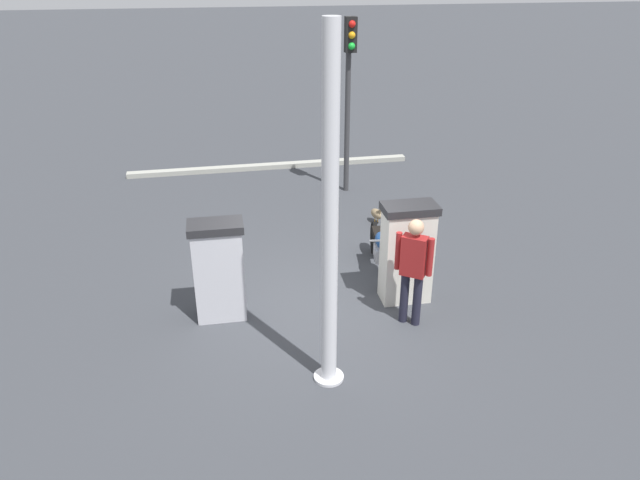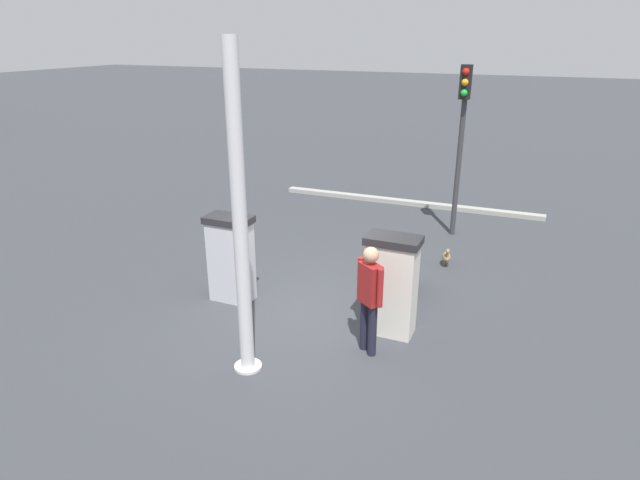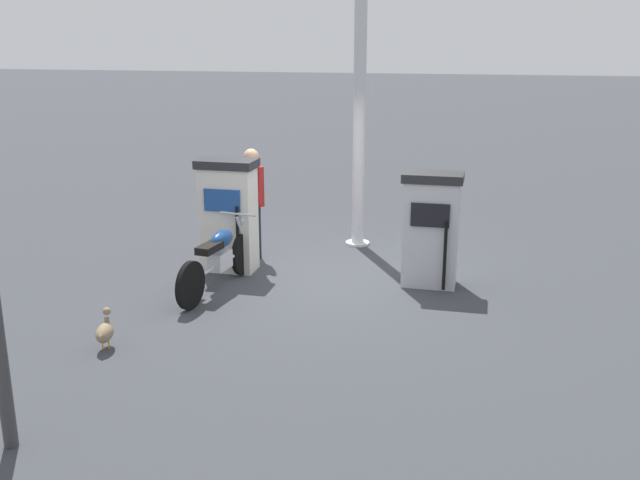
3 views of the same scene
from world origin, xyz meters
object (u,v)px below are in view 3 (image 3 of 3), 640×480
at_px(fuel_pump_far, 431,229).
at_px(motorcycle_near_pump, 219,257).
at_px(fuel_pump_near, 229,215).
at_px(canopy_support_pole, 359,112).
at_px(attendant_person, 252,195).
at_px(wandering_duck, 105,331).

distance_m(fuel_pump_far, motorcycle_near_pump, 2.92).
height_order(fuel_pump_near, canopy_support_pole, canopy_support_pole).
distance_m(motorcycle_near_pump, canopy_support_pole, 3.46).
xyz_separation_m(fuel_pump_far, motorcycle_near_pump, (0.87, -2.76, -0.35)).
distance_m(fuel_pump_near, attendant_person, 0.72).
relative_size(fuel_pump_near, fuel_pump_far, 1.04).
distance_m(fuel_pump_far, attendant_person, 2.89).
bearing_deg(wandering_duck, canopy_support_pole, 157.89).
height_order(wandering_duck, canopy_support_pole, canopy_support_pole).
relative_size(fuel_pump_far, canopy_support_pole, 0.35).
xyz_separation_m(fuel_pump_near, motorcycle_near_pump, (0.87, 0.17, -0.38)).
distance_m(attendant_person, canopy_support_pole, 2.18).
relative_size(motorcycle_near_pump, canopy_support_pole, 0.46).
xyz_separation_m(attendant_person, wandering_duck, (3.70, -0.48, -0.78)).
distance_m(fuel_pump_near, canopy_support_pole, 2.74).
distance_m(fuel_pump_near, wandering_duck, 3.09).
height_order(motorcycle_near_pump, wandering_duck, motorcycle_near_pump).
xyz_separation_m(fuel_pump_far, wandering_duck, (3.01, -3.29, -0.60)).
xyz_separation_m(motorcycle_near_pump, canopy_support_pole, (-2.65, 1.42, 1.73)).
height_order(fuel_pump_near, fuel_pump_far, fuel_pump_near).
distance_m(fuel_pump_far, wandering_duck, 4.49).
relative_size(fuel_pump_far, attendant_person, 0.93).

